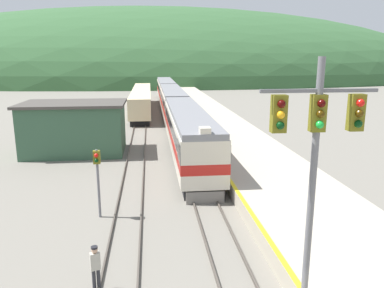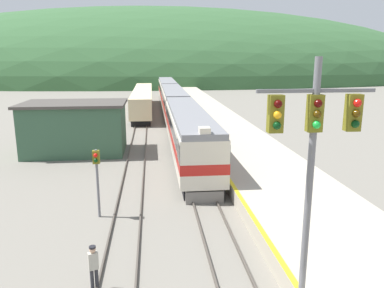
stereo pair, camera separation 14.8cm
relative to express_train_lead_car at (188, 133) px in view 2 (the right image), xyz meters
The scene contains 12 objects.
track_main 47.04m from the express_train_lead_car, 90.00° to the left, with size 1.52×180.00×0.16m.
track_siding 47.26m from the express_train_lead_car, 95.48° to the left, with size 1.52×180.00×0.16m.
platform 27.54m from the express_train_lead_car, 79.23° to the left, with size 6.91×140.00×0.94m.
distant_hills 121.01m from the express_train_lead_car, 90.00° to the left, with size 238.98×107.54×53.97m.
station_shed 10.52m from the express_train_lead_car, 161.59° to the left, with size 9.13×6.04×4.65m.
express_train_lead_car is the anchor object (origin of this frame).
carriage_second 21.90m from the express_train_lead_car, 90.00° to the left, with size 2.98×20.59×4.24m.
carriage_third 43.37m from the express_train_lead_car, 90.00° to the left, with size 2.98×20.59×4.24m.
siding_train 30.37m from the express_train_lead_car, 98.54° to the left, with size 2.90×29.52×3.51m.
signal_mast_main 21.69m from the express_train_lead_car, 86.25° to the right, with size 3.30×0.42×8.60m.
signal_post_siding 12.93m from the express_train_lead_car, 117.79° to the right, with size 0.36×0.42×3.81m.
track_worker 18.96m from the express_train_lead_car, 106.30° to the right, with size 0.41×0.32×1.80m.
Camera 2 is at (-2.99, -7.99, 8.57)m, focal length 35.00 mm.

